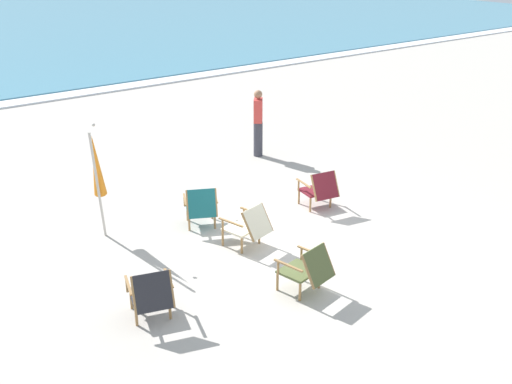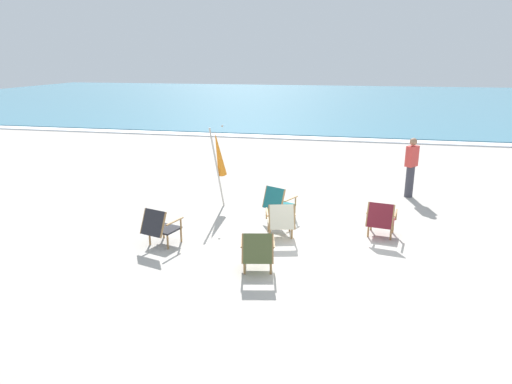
% 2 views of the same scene
% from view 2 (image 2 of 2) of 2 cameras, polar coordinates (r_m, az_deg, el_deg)
% --- Properties ---
extents(ground_plane, '(80.00, 80.00, 0.00)m').
position_cam_2_polar(ground_plane, '(9.47, 7.82, -6.64)').
color(ground_plane, '#B2AAA0').
extents(sea, '(80.00, 40.00, 0.10)m').
position_cam_2_polar(sea, '(41.88, 11.38, 11.23)').
color(sea, teal).
rests_on(sea, ground).
extents(surf_band, '(80.00, 1.10, 0.06)m').
position_cam_2_polar(surf_band, '(21.73, 10.43, 6.55)').
color(surf_band, white).
rests_on(surf_band, ground).
extents(beach_chair_back_right, '(0.75, 0.84, 0.81)m').
position_cam_2_polar(beach_chair_back_right, '(9.40, -11.94, -4.20)').
color(beach_chair_back_right, '#28282D').
rests_on(beach_chair_back_right, ground).
extents(beach_chair_front_left, '(0.69, 0.81, 0.80)m').
position_cam_2_polar(beach_chair_front_left, '(9.98, 15.34, -3.23)').
color(beach_chair_front_left, maroon).
rests_on(beach_chair_front_left, ground).
extents(beach_chair_front_right, '(0.74, 0.87, 0.78)m').
position_cam_2_polar(beach_chair_front_right, '(9.61, 3.12, -3.44)').
color(beach_chair_front_right, beige).
rests_on(beach_chair_front_right, ground).
extents(beach_chair_back_left, '(0.71, 0.84, 0.79)m').
position_cam_2_polar(beach_chair_back_left, '(8.09, 0.21, -7.36)').
color(beach_chair_back_left, '#515B33').
rests_on(beach_chair_back_left, ground).
extents(beach_chair_mid_center, '(0.81, 0.85, 0.82)m').
position_cam_2_polar(beach_chair_mid_center, '(10.69, 2.78, -1.28)').
color(beach_chair_mid_center, '#196066').
rests_on(beach_chair_mid_center, ground).
extents(umbrella_furled_orange, '(0.42, 0.51, 2.09)m').
position_cam_2_polar(umbrella_furled_orange, '(11.43, -4.69, 4.71)').
color(umbrella_furled_orange, '#B7B2A8').
rests_on(umbrella_furled_orange, ground).
extents(person_near_chairs, '(0.37, 0.39, 1.63)m').
position_cam_2_polar(person_near_chairs, '(13.04, 18.80, 2.97)').
color(person_near_chairs, '#383842').
rests_on(person_near_chairs, ground).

